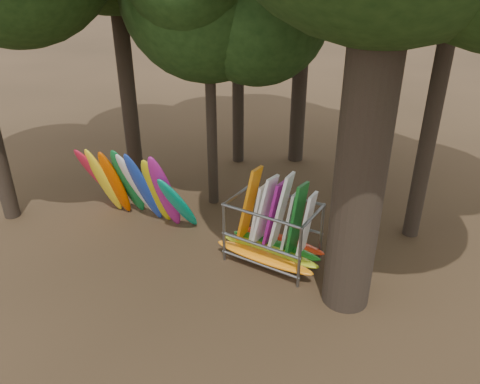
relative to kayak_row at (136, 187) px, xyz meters
The scene contains 4 objects.
ground 2.90m from the kayak_row, ahead, with size 120.00×120.00×0.00m, color #47331E.
lake 60.03m from the kayak_row, 87.55° to the left, with size 160.00×160.00×0.00m, color gray.
kayak_row is the anchor object (origin of this frame).
storage_rack 5.05m from the kayak_row, ahead, with size 3.22×1.62×2.91m.
Camera 1 is at (7.87, -10.09, 8.30)m, focal length 35.00 mm.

